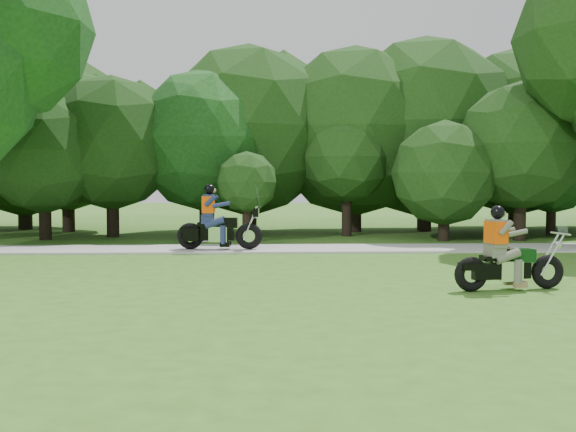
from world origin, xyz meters
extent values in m
plane|color=#39651C|center=(0.00, 0.00, 0.00)|extent=(100.00, 100.00, 0.00)
cube|color=#AAAAA4|center=(0.00, 8.00, 0.03)|extent=(60.00, 2.20, 0.06)
cylinder|color=black|center=(-9.03, 11.59, 0.81)|extent=(0.41, 0.41, 1.63)
sphere|color=#183610|center=(-9.03, 11.59, 3.00)|extent=(4.22, 4.22, 4.22)
cylinder|color=black|center=(-9.28, 15.07, 0.90)|extent=(0.48, 0.48, 1.80)
sphere|color=#183610|center=(-9.28, 15.07, 3.64)|extent=(5.67, 5.67, 5.67)
cylinder|color=black|center=(-6.95, 12.59, 0.90)|extent=(0.44, 0.44, 1.80)
sphere|color=#183610|center=(-6.95, 12.59, 3.38)|extent=(4.85, 4.85, 4.85)
cylinder|color=black|center=(-3.67, 13.14, 0.90)|extent=(0.46, 0.46, 1.80)
sphere|color=#134517|center=(-3.67, 13.14, 3.51)|extent=(5.27, 5.27, 5.27)
cylinder|color=black|center=(-2.06, 14.58, 0.90)|extent=(0.54, 0.54, 1.80)
sphere|color=#183610|center=(-2.06, 14.58, 4.00)|extent=(6.76, 6.76, 6.76)
cylinder|color=black|center=(2.10, 14.62, 0.90)|extent=(0.54, 0.54, 1.80)
sphere|color=#183610|center=(2.10, 14.62, 3.99)|extent=(6.73, 6.73, 6.73)
cylinder|color=black|center=(4.54, 10.61, 0.57)|extent=(0.38, 0.38, 1.13)
sphere|color=#183610|center=(4.54, 10.61, 2.29)|extent=(3.57, 3.57, 3.57)
cylinder|color=black|center=(-11.51, 16.54, 0.90)|extent=(0.57, 0.57, 1.80)
sphere|color=#183610|center=(-11.51, 16.54, 4.19)|extent=(7.36, 7.36, 7.36)
cylinder|color=black|center=(9.04, 15.79, 0.90)|extent=(0.55, 0.55, 1.80)
sphere|color=#183610|center=(9.04, 15.79, 4.07)|extent=(7.00, 7.00, 7.00)
cylinder|color=black|center=(4.95, 14.84, 0.90)|extent=(0.56, 0.56, 1.80)
sphere|color=#183610|center=(4.95, 14.84, 4.16)|extent=(7.26, 7.26, 7.26)
cylinder|color=black|center=(9.15, 12.65, 0.66)|extent=(0.35, 0.35, 1.33)
sphere|color=#134517|center=(9.15, 12.65, 2.28)|extent=(2.93, 2.93, 2.93)
cylinder|color=black|center=(7.15, 10.67, 0.90)|extent=(0.42, 0.42, 1.80)
sphere|color=#183610|center=(7.15, 10.67, 3.22)|extent=(4.36, 4.36, 4.36)
cylinder|color=black|center=(-2.08, 10.46, 0.66)|extent=(0.30, 0.30, 1.32)
sphere|color=#183610|center=(-2.08, 10.46, 1.98)|extent=(2.04, 2.04, 2.04)
cylinder|color=black|center=(1.53, 12.65, 0.90)|extent=(0.37, 0.37, 1.80)
sphere|color=#183610|center=(1.53, 12.65, 2.88)|extent=(3.31, 3.31, 3.31)
torus|color=black|center=(2.22, 0.70, 0.32)|extent=(0.66, 0.28, 0.64)
torus|color=black|center=(3.75, 0.95, 0.32)|extent=(0.66, 0.28, 0.64)
cube|color=black|center=(2.80, 0.79, 0.36)|extent=(1.13, 0.40, 0.29)
cube|color=silver|center=(2.95, 0.82, 0.36)|extent=(0.48, 0.38, 0.36)
cube|color=black|center=(3.20, 0.86, 0.64)|extent=(0.51, 0.35, 0.24)
cube|color=black|center=(2.68, 0.77, 0.60)|extent=(0.51, 0.36, 0.09)
cylinder|color=silver|center=(3.78, 0.96, 0.64)|extent=(0.49, 0.12, 0.75)
cylinder|color=silver|center=(4.00, 0.99, 1.03)|extent=(0.13, 0.58, 0.03)
cube|color=#5F6451|center=(2.68, 0.77, 0.73)|extent=(0.33, 0.39, 0.22)
cube|color=#5F6451|center=(2.70, 0.78, 1.05)|extent=(0.30, 0.42, 0.51)
cube|color=#FF5005|center=(2.70, 0.78, 1.07)|extent=(0.33, 0.46, 0.40)
sphere|color=black|center=(2.72, 0.78, 1.44)|extent=(0.25, 0.25, 0.25)
torus|color=black|center=(-3.63, 7.69, 0.44)|extent=(0.77, 0.26, 0.76)
torus|color=black|center=(-1.94, 7.59, 0.44)|extent=(0.77, 0.26, 0.76)
cube|color=black|center=(-2.99, 7.65, 0.49)|extent=(1.23, 0.33, 0.35)
cube|color=silver|center=(-2.82, 7.64, 0.49)|extent=(0.54, 0.40, 0.43)
cube|color=black|center=(-2.55, 7.63, 0.82)|extent=(0.58, 0.36, 0.28)
cube|color=black|center=(-3.12, 7.66, 0.78)|extent=(0.58, 0.38, 0.11)
cylinder|color=silver|center=(-1.90, 7.59, 0.82)|extent=(0.43, 0.07, 0.98)
cylinder|color=silver|center=(-1.72, 7.58, 1.29)|extent=(0.08, 0.70, 0.04)
cube|color=black|center=(-3.59, 7.45, 0.49)|extent=(0.46, 0.16, 0.37)
cube|color=black|center=(-3.56, 7.92, 0.49)|extent=(0.46, 0.16, 0.37)
cube|color=navy|center=(-3.12, 7.66, 0.93)|extent=(0.35, 0.43, 0.26)
cube|color=navy|center=(-3.10, 7.66, 1.32)|extent=(0.31, 0.47, 0.61)
cube|color=#FF5005|center=(-3.10, 7.66, 1.34)|extent=(0.34, 0.52, 0.48)
sphere|color=black|center=(-3.07, 7.66, 1.78)|extent=(0.30, 0.30, 0.30)
camera|label=1|loc=(-1.54, -10.69, 1.99)|focal=40.00mm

